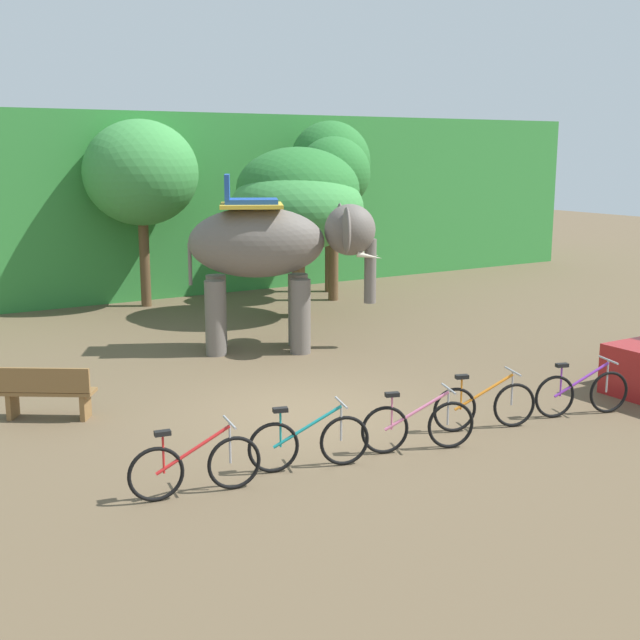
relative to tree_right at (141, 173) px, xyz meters
name	(u,v)px	position (x,y,z in m)	size (l,w,h in m)	color
ground_plane	(305,413)	(-1.09, -10.60, -3.66)	(80.00, 80.00, 0.00)	brown
foliage_hedge	(65,204)	(-1.09, 3.86, -0.98)	(36.00, 6.00, 5.36)	#338438
tree_right	(141,173)	(0.00, 0.00, 0.00)	(3.11, 3.11, 5.10)	brown
tree_far_left	(297,208)	(2.80, -3.61, -0.84)	(3.39, 3.39, 3.91)	brown
tree_left	(298,190)	(2.97, -3.37, -0.40)	(3.17, 3.17, 4.36)	brown
tree_far_right	(334,175)	(4.96, -1.94, -0.07)	(2.08, 2.08, 4.66)	brown
tree_center_right	(330,163)	(5.68, -0.63, 0.24)	(2.41, 2.41, 5.14)	brown
elephant	(273,249)	(0.59, -6.40, -1.46)	(4.14, 3.06, 3.78)	#665E56
bike_red	(195,466)	(-3.95, -12.75, -3.28)	(1.70, 0.52, 0.92)	black
bike_teal	(309,442)	(-2.29, -12.74, -3.28)	(1.66, 0.63, 0.92)	black
bike_pink	(418,425)	(-0.60, -12.97, -3.28)	(1.64, 0.69, 0.92)	black
bike_orange	(485,406)	(0.87, -12.77, -3.28)	(1.64, 0.67, 0.92)	black
bike_purple	(582,393)	(2.71, -13.08, -3.28)	(1.65, 0.65, 0.92)	black
wooden_bench	(46,391)	(-4.81, -8.72, -3.18)	(1.47, 1.18, 0.89)	brown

